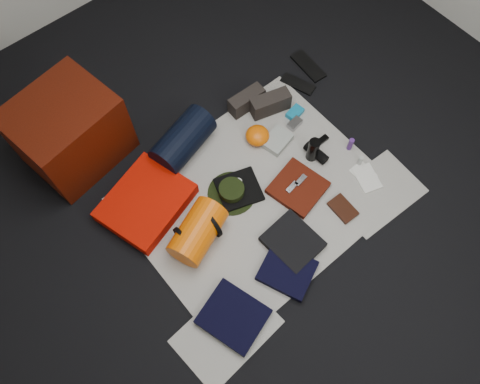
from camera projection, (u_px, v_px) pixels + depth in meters
floor at (256, 198)px, 3.14m from camera, size 4.50×4.50×0.02m
newspaper_mat at (256, 197)px, 3.13m from camera, size 1.60×1.30×0.01m
newspaper_sheet_front_left at (227, 331)px, 2.76m from camera, size 0.61×0.44×0.00m
newspaper_sheet_front_right at (377, 193)px, 3.14m from camera, size 0.60×0.43×0.00m
red_cabinet at (70, 132)px, 3.04m from camera, size 0.70×0.61×0.52m
sleeping_pad at (146, 202)px, 3.05m from camera, size 0.65×0.59×0.10m
stuff_sack at (198, 232)px, 2.90m from camera, size 0.44×0.35×0.23m
sack_strap_left at (185, 242)px, 2.88m from camera, size 0.02×0.22×0.22m
sack_strap_right at (210, 222)px, 2.93m from camera, size 0.03×0.22×0.22m
navy_duffel at (183, 140)px, 3.17m from camera, size 0.50×0.35×0.24m
boonie_brim at (232, 193)px, 3.13m from camera, size 0.42×0.42×0.01m
boonie_crown at (232, 191)px, 3.09m from camera, size 0.17×0.17×0.08m
hiking_boot_left at (247, 101)px, 3.38m from camera, size 0.27×0.11×0.14m
hiking_boot_right at (270, 104)px, 3.36m from camera, size 0.31×0.18×0.14m
flip_flop_left at (298, 84)px, 3.52m from camera, size 0.17×0.28×0.01m
flip_flop_right at (308, 66)px, 3.59m from camera, size 0.14×0.32×0.02m
trousers_navy_a at (233, 317)px, 2.76m from camera, size 0.40×0.43×0.06m
trousers_navy_b at (287, 271)px, 2.88m from camera, size 0.37×0.39×0.05m
trousers_charcoal at (293, 242)px, 2.96m from camera, size 0.31×0.35×0.05m
black_tshirt at (239, 189)px, 3.13m from camera, size 0.35×0.34×0.03m
red_shirt at (298, 188)px, 3.13m from camera, size 0.38×0.38×0.04m
orange_stuff_sack at (257, 136)px, 3.27m from camera, size 0.18×0.18×0.11m
first_aid_pouch at (277, 141)px, 3.28m from camera, size 0.23×0.19×0.05m
water_bottle at (313, 150)px, 3.17m from camera, size 0.10×0.10×0.20m
speaker at (316, 153)px, 3.23m from camera, size 0.08×0.18×0.07m
compact_camera at (295, 124)px, 3.35m from camera, size 0.11×0.08×0.04m
cyan_case at (295, 113)px, 3.39m from camera, size 0.14×0.10×0.04m
toiletry_purple at (350, 144)px, 3.24m from camera, size 0.05×0.05×0.11m
toiletry_clear at (360, 161)px, 3.19m from camera, size 0.04×0.04×0.09m
paperback_book at (343, 209)px, 3.07m from camera, size 0.13×0.19×0.03m
map_booklet at (367, 178)px, 3.18m from camera, size 0.19×0.23×0.01m
map_printout at (363, 173)px, 3.20m from camera, size 0.13×0.16×0.01m
sunglasses at (322, 140)px, 3.30m from camera, size 0.10×0.04×0.03m
key_cluster at (229, 312)px, 2.80m from camera, size 0.06×0.06×0.01m
tape_roll at (238, 182)px, 3.12m from camera, size 0.05×0.05×0.04m
energy_bar_a at (292, 187)px, 3.10m from camera, size 0.10×0.05×0.01m
energy_bar_b at (301, 180)px, 3.12m from camera, size 0.10×0.05×0.01m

